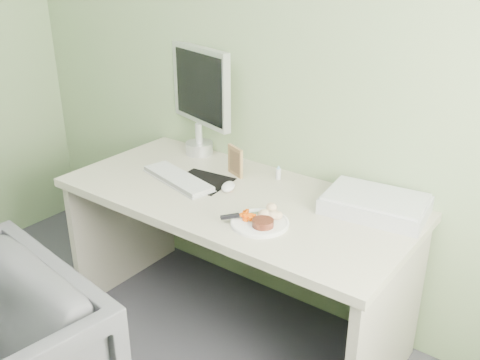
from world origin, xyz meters
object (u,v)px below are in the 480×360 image
Objects in this scene: plate at (260,223)px; monitor at (200,95)px; desk at (235,230)px; scanner at (375,205)px.

plate is 0.91m from monitor.
desk is at bearing -17.97° from monitor.
monitor is at bearing 145.61° from desk.
desk is 2.86× the size of monitor.
desk is 0.35m from plate.
plate is 0.42× the size of monitor.
plate is 0.56× the size of scanner.
monitor is at bearing 167.42° from scanner.
desk is 6.83× the size of plate.
desk is 0.65m from scanner.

